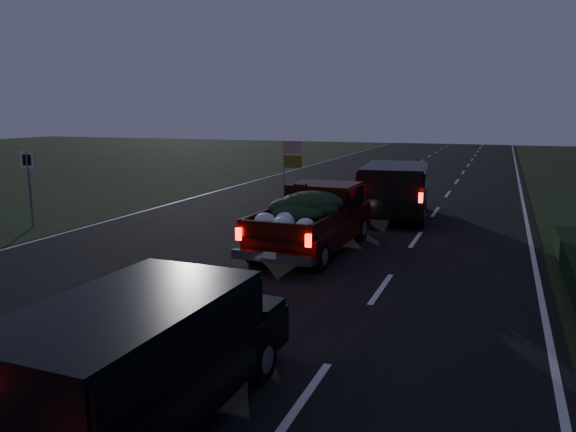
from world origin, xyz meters
The scene contains 6 objects.
ground centered at (0.00, 0.00, 0.00)m, with size 120.00×120.00×0.00m, color black.
road_asphalt centered at (0.00, 0.00, 0.01)m, with size 14.00×120.00×0.02m, color black.
route_sign centered at (-8.50, 5.00, 1.66)m, with size 0.55×0.08×2.50m.
pickup_truck centered at (1.17, 5.21, 0.99)m, with size 2.12×5.10×2.64m.
lead_suv centered at (2.29, 10.95, 1.16)m, with size 2.77×5.53×1.53m.
rear_suv centered at (1.97, -3.83, 1.00)m, with size 2.15×4.62×1.32m.
Camera 1 is at (5.83, -8.91, 3.72)m, focal length 35.00 mm.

